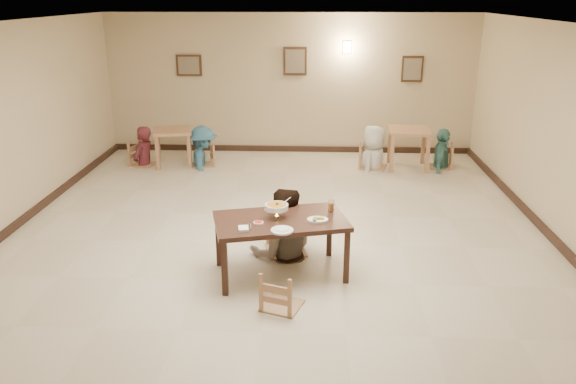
{
  "coord_description": "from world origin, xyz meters",
  "views": [
    {
      "loc": [
        0.51,
        -7.27,
        3.37
      ],
      "look_at": [
        0.18,
        -0.11,
        0.83
      ],
      "focal_mm": 35.0,
      "sensor_mm": 36.0,
      "label": 1
    }
  ],
  "objects_px": {
    "bg_table_left": "(173,136)",
    "bg_table_right": "(409,136)",
    "chair_far": "(286,215)",
    "bg_diner_c": "(375,126)",
    "drink_glass": "(331,206)",
    "bg_chair_rr": "(442,146)",
    "bg_chair_ll": "(142,142)",
    "bg_chair_lr": "(202,144)",
    "bg_diner_a": "(141,126)",
    "curry_warmer": "(277,207)",
    "bg_diner_d": "(444,129)",
    "chair_near": "(282,272)",
    "main_table": "(281,225)",
    "bg_chair_rl": "(374,142)",
    "bg_diner_b": "(201,126)",
    "main_diner": "(283,189)"
  },
  "relations": [
    {
      "from": "bg_chair_lr",
      "to": "bg_diner_d",
      "type": "bearing_deg",
      "value": 70.98
    },
    {
      "from": "bg_chair_rl",
      "to": "bg_diner_d",
      "type": "bearing_deg",
      "value": -72.08
    },
    {
      "from": "chair_far",
      "to": "bg_table_left",
      "type": "distance_m",
      "value": 4.78
    },
    {
      "from": "drink_glass",
      "to": "bg_table_right",
      "type": "height_order",
      "value": "drink_glass"
    },
    {
      "from": "main_table",
      "to": "bg_diner_d",
      "type": "relative_size",
      "value": 1.1
    },
    {
      "from": "curry_warmer",
      "to": "bg_table_left",
      "type": "height_order",
      "value": "curry_warmer"
    },
    {
      "from": "bg_table_left",
      "to": "bg_table_right",
      "type": "relative_size",
      "value": 1.06
    },
    {
      "from": "main_table",
      "to": "bg_chair_ll",
      "type": "bearing_deg",
      "value": 109.66
    },
    {
      "from": "curry_warmer",
      "to": "bg_chair_ll",
      "type": "relative_size",
      "value": 0.32
    },
    {
      "from": "bg_diner_b",
      "to": "bg_diner_d",
      "type": "xyz_separation_m",
      "value": [
        4.88,
        0.09,
        -0.02
      ]
    },
    {
      "from": "chair_far",
      "to": "curry_warmer",
      "type": "height_order",
      "value": "chair_far"
    },
    {
      "from": "drink_glass",
      "to": "bg_chair_rr",
      "type": "height_order",
      "value": "bg_chair_rr"
    },
    {
      "from": "chair_far",
      "to": "curry_warmer",
      "type": "bearing_deg",
      "value": -111.7
    },
    {
      "from": "bg_table_left",
      "to": "bg_table_right",
      "type": "distance_m",
      "value": 4.81
    },
    {
      "from": "chair_far",
      "to": "curry_warmer",
      "type": "distance_m",
      "value": 0.74
    },
    {
      "from": "drink_glass",
      "to": "bg_table_right",
      "type": "distance_m",
      "value": 4.74
    },
    {
      "from": "bg_chair_rl",
      "to": "bg_diner_a",
      "type": "height_order",
      "value": "bg_diner_a"
    },
    {
      "from": "bg_chair_rr",
      "to": "bg_diner_a",
      "type": "height_order",
      "value": "bg_diner_a"
    },
    {
      "from": "chair_far",
      "to": "bg_diner_c",
      "type": "height_order",
      "value": "bg_diner_c"
    },
    {
      "from": "curry_warmer",
      "to": "chair_near",
      "type": "bearing_deg",
      "value": -82.5
    },
    {
      "from": "bg_diner_c",
      "to": "bg_diner_d",
      "type": "height_order",
      "value": "bg_diner_c"
    },
    {
      "from": "main_diner",
      "to": "bg_table_right",
      "type": "relative_size",
      "value": 2.21
    },
    {
      "from": "chair_near",
      "to": "bg_chair_rl",
      "type": "bearing_deg",
      "value": -86.39
    },
    {
      "from": "chair_near",
      "to": "bg_diner_a",
      "type": "relative_size",
      "value": 0.54
    },
    {
      "from": "bg_diner_a",
      "to": "drink_glass",
      "type": "bearing_deg",
      "value": 57.37
    },
    {
      "from": "chair_near",
      "to": "bg_chair_lr",
      "type": "distance_m",
      "value": 5.8
    },
    {
      "from": "chair_far",
      "to": "bg_diner_d",
      "type": "distance_m",
      "value": 5.08
    },
    {
      "from": "bg_diner_c",
      "to": "bg_diner_a",
      "type": "bearing_deg",
      "value": -65.02
    },
    {
      "from": "bg_chair_rr",
      "to": "bg_diner_a",
      "type": "distance_m",
      "value": 6.13
    },
    {
      "from": "bg_table_right",
      "to": "bg_chair_rl",
      "type": "bearing_deg",
      "value": -179.58
    },
    {
      "from": "bg_chair_lr",
      "to": "bg_diner_b",
      "type": "xyz_separation_m",
      "value": [
        0.0,
        -0.0,
        0.37
      ]
    },
    {
      "from": "drink_glass",
      "to": "bg_diner_d",
      "type": "distance_m",
      "value": 5.07
    },
    {
      "from": "main_diner",
      "to": "bg_chair_rl",
      "type": "xyz_separation_m",
      "value": [
        1.62,
        4.13,
        -0.41
      ]
    },
    {
      "from": "bg_chair_rl",
      "to": "bg_diner_c",
      "type": "bearing_deg",
      "value": 15.5
    },
    {
      "from": "bg_diner_a",
      "to": "bg_diner_d",
      "type": "relative_size",
      "value": 1.01
    },
    {
      "from": "chair_near",
      "to": "chair_far",
      "type": "bearing_deg",
      "value": -69.51
    },
    {
      "from": "drink_glass",
      "to": "bg_diner_a",
      "type": "distance_m",
      "value": 5.73
    },
    {
      "from": "bg_diner_a",
      "to": "bg_table_right",
      "type": "bearing_deg",
      "value": 107.5
    },
    {
      "from": "drink_glass",
      "to": "bg_table_left",
      "type": "bearing_deg",
      "value": 125.19
    },
    {
      "from": "bg_table_left",
      "to": "bg_chair_ll",
      "type": "xyz_separation_m",
      "value": [
        -0.62,
        -0.08,
        -0.12
      ]
    },
    {
      "from": "main_table",
      "to": "bg_table_left",
      "type": "bearing_deg",
      "value": 103.7
    },
    {
      "from": "bg_chair_ll",
      "to": "bg_diner_d",
      "type": "relative_size",
      "value": 0.6
    },
    {
      "from": "main_diner",
      "to": "bg_chair_lr",
      "type": "distance_m",
      "value": 4.53
    },
    {
      "from": "bg_chair_ll",
      "to": "bg_chair_rr",
      "type": "height_order",
      "value": "bg_chair_ll"
    },
    {
      "from": "chair_far",
      "to": "drink_glass",
      "type": "bearing_deg",
      "value": -46.62
    },
    {
      "from": "bg_diner_d",
      "to": "bg_diner_a",
      "type": "bearing_deg",
      "value": 108.51
    },
    {
      "from": "main_table",
      "to": "bg_table_left",
      "type": "distance_m",
      "value": 5.33
    },
    {
      "from": "chair_far",
      "to": "bg_chair_lr",
      "type": "distance_m",
      "value": 4.44
    },
    {
      "from": "main_table",
      "to": "bg_diner_c",
      "type": "height_order",
      "value": "bg_diner_c"
    },
    {
      "from": "bg_diner_a",
      "to": "bg_diner_b",
      "type": "bearing_deg",
      "value": 108.26
    }
  ]
}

